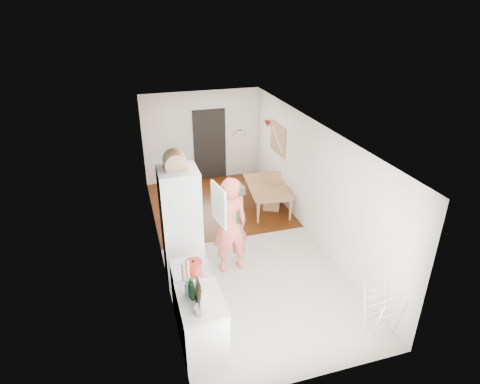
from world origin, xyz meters
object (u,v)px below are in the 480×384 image
person (230,217)px  drying_rack (382,312)px  stool (234,201)px  dining_table (268,198)px  dining_chair (272,191)px

person → drying_rack: person is taller
stool → person: bearing=-107.5°
dining_table → person: bearing=151.2°
person → dining_table: person is taller
dining_table → drying_rack: drying_rack is taller
stool → drying_rack: bearing=-76.4°
dining_chair → stool: (-0.91, 0.18, -0.23)m
dining_table → dining_chair: bearing=-140.5°
person → stool: size_ratio=4.86×
drying_rack → person: bearing=122.8°
drying_rack → dining_chair: bearing=86.1°
person → drying_rack: bearing=123.2°
dining_chair → drying_rack: size_ratio=1.22×
dining_table → dining_chair: dining_chair is taller
person → dining_chair: 2.70m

